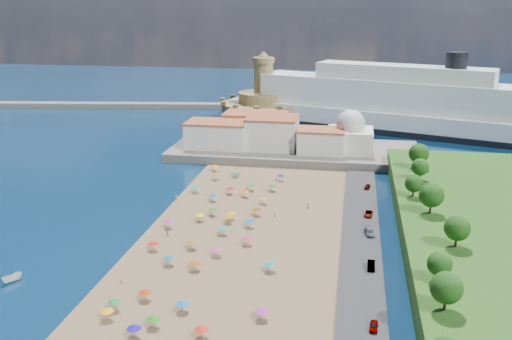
# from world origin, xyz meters

# --- Properties ---
(ground) EXTENTS (700.00, 700.00, 0.00)m
(ground) POSITION_xyz_m (0.00, 0.00, 0.00)
(ground) COLOR #071938
(ground) RESTS_ON ground
(terrace) EXTENTS (90.00, 36.00, 3.00)m
(terrace) POSITION_xyz_m (10.00, 73.00, 1.50)
(terrace) COLOR #59544C
(terrace) RESTS_ON ground
(jetty) EXTENTS (18.00, 70.00, 2.40)m
(jetty) POSITION_xyz_m (-12.00, 108.00, 1.20)
(jetty) COLOR #59544C
(jetty) RESTS_ON ground
(breakwater) EXTENTS (199.03, 34.77, 2.60)m
(breakwater) POSITION_xyz_m (-110.00, 153.00, 1.30)
(breakwater) COLOR #59544C
(breakwater) RESTS_ON ground
(waterfront_buildings) EXTENTS (57.00, 29.00, 11.00)m
(waterfront_buildings) POSITION_xyz_m (-3.05, 73.64, 7.88)
(waterfront_buildings) COLOR silver
(waterfront_buildings) RESTS_ON terrace
(domed_building) EXTENTS (16.00, 16.00, 15.00)m
(domed_building) POSITION_xyz_m (30.00, 71.00, 8.97)
(domed_building) COLOR silver
(domed_building) RESTS_ON terrace
(fortress) EXTENTS (40.00, 40.00, 32.40)m
(fortress) POSITION_xyz_m (-12.00, 138.00, 6.68)
(fortress) COLOR #9F884F
(fortress) RESTS_ON ground
(cruise_ship) EXTENTS (159.24, 73.96, 35.01)m
(cruise_ship) POSITION_xyz_m (50.88, 121.05, 10.37)
(cruise_ship) COLOR black
(cruise_ship) RESTS_ON ground
(beach_parasols) EXTENTS (33.07, 117.22, 2.20)m
(beach_parasols) POSITION_xyz_m (-1.22, -11.88, 2.15)
(beach_parasols) COLOR gray
(beach_parasols) RESTS_ON beach
(beachgoers) EXTENTS (38.22, 96.62, 1.81)m
(beachgoers) POSITION_xyz_m (0.54, 2.09, 1.09)
(beachgoers) COLOR tan
(beachgoers) RESTS_ON beach
(parked_cars) EXTENTS (2.83, 81.26, 1.45)m
(parked_cars) POSITION_xyz_m (36.00, -0.86, 1.37)
(parked_cars) COLOR gray
(parked_cars) RESTS_ON promenade
(hillside_trees) EXTENTS (13.45, 108.51, 7.65)m
(hillside_trees) POSITION_xyz_m (49.08, -3.91, 10.14)
(hillside_trees) COLOR #382314
(hillside_trees) RESTS_ON hillside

